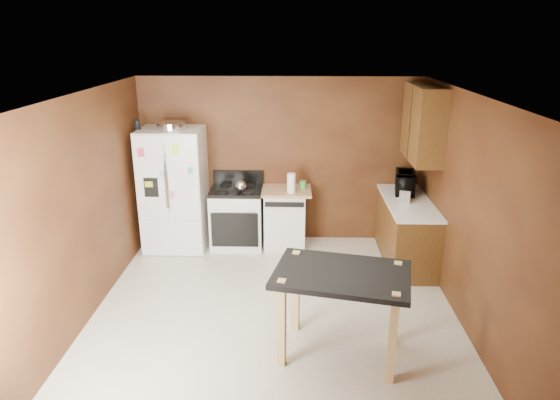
{
  "coord_description": "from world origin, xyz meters",
  "views": [
    {
      "loc": [
        0.21,
        -5.09,
        3.11
      ],
      "look_at": [
        0.04,
        0.85,
        1.1
      ],
      "focal_mm": 32.0,
      "sensor_mm": 36.0,
      "label": 1
    }
  ],
  "objects_px": {
    "pen_cup": "(137,125)",
    "gas_range": "(237,216)",
    "refrigerator": "(174,189)",
    "kettle": "(241,186)",
    "dishwasher": "(285,217)",
    "microwave": "(405,183)",
    "island": "(341,285)",
    "roasting_pan": "(171,126)",
    "green_canister": "(303,185)",
    "toaster": "(406,195)",
    "paper_towel": "(291,183)"
  },
  "relations": [
    {
      "from": "green_canister",
      "to": "island",
      "type": "distance_m",
      "value": 2.8
    },
    {
      "from": "kettle",
      "to": "toaster",
      "type": "height_order",
      "value": "same"
    },
    {
      "from": "refrigerator",
      "to": "gas_range",
      "type": "xyz_separation_m",
      "value": [
        0.91,
        0.06,
        -0.44
      ]
    },
    {
      "from": "kettle",
      "to": "microwave",
      "type": "bearing_deg",
      "value": 0.99
    },
    {
      "from": "toaster",
      "to": "paper_towel",
      "type": "bearing_deg",
      "value": -173.85
    },
    {
      "from": "pen_cup",
      "to": "dishwasher",
      "type": "height_order",
      "value": "pen_cup"
    },
    {
      "from": "kettle",
      "to": "gas_range",
      "type": "xyz_separation_m",
      "value": [
        -0.08,
        0.15,
        -0.52
      ]
    },
    {
      "from": "refrigerator",
      "to": "pen_cup",
      "type": "bearing_deg",
      "value": -174.69
    },
    {
      "from": "roasting_pan",
      "to": "refrigerator",
      "type": "height_order",
      "value": "roasting_pan"
    },
    {
      "from": "kettle",
      "to": "island",
      "type": "relative_size",
      "value": 0.12
    },
    {
      "from": "pen_cup",
      "to": "kettle",
      "type": "distance_m",
      "value": 1.69
    },
    {
      "from": "refrigerator",
      "to": "gas_range",
      "type": "distance_m",
      "value": 1.01
    },
    {
      "from": "kettle",
      "to": "refrigerator",
      "type": "bearing_deg",
      "value": 175.04
    },
    {
      "from": "green_canister",
      "to": "refrigerator",
      "type": "distance_m",
      "value": 1.9
    },
    {
      "from": "roasting_pan",
      "to": "green_canister",
      "type": "height_order",
      "value": "roasting_pan"
    },
    {
      "from": "roasting_pan",
      "to": "kettle",
      "type": "relative_size",
      "value": 2.35
    },
    {
      "from": "pen_cup",
      "to": "kettle",
      "type": "xyz_separation_m",
      "value": [
        1.44,
        -0.04,
        -0.88
      ]
    },
    {
      "from": "toaster",
      "to": "microwave",
      "type": "height_order",
      "value": "microwave"
    },
    {
      "from": "roasting_pan",
      "to": "paper_towel",
      "type": "bearing_deg",
      "value": -1.05
    },
    {
      "from": "toaster",
      "to": "gas_range",
      "type": "height_order",
      "value": "gas_range"
    },
    {
      "from": "refrigerator",
      "to": "paper_towel",
      "type": "bearing_deg",
      "value": -2.09
    },
    {
      "from": "pen_cup",
      "to": "toaster",
      "type": "height_order",
      "value": "pen_cup"
    },
    {
      "from": "roasting_pan",
      "to": "dishwasher",
      "type": "distance_m",
      "value": 2.13
    },
    {
      "from": "refrigerator",
      "to": "kettle",
      "type": "bearing_deg",
      "value": -4.96
    },
    {
      "from": "pen_cup",
      "to": "paper_towel",
      "type": "height_order",
      "value": "pen_cup"
    },
    {
      "from": "toaster",
      "to": "microwave",
      "type": "distance_m",
      "value": 0.37
    },
    {
      "from": "gas_range",
      "to": "microwave",
      "type": "bearing_deg",
      "value": -2.48
    },
    {
      "from": "green_canister",
      "to": "island",
      "type": "xyz_separation_m",
      "value": [
        0.34,
        -2.77,
        -0.17
      ]
    },
    {
      "from": "island",
      "to": "dishwasher",
      "type": "bearing_deg",
      "value": 102.61
    },
    {
      "from": "kettle",
      "to": "gas_range",
      "type": "distance_m",
      "value": 0.55
    },
    {
      "from": "refrigerator",
      "to": "green_canister",
      "type": "bearing_deg",
      "value": 4.59
    },
    {
      "from": "roasting_pan",
      "to": "island",
      "type": "relative_size",
      "value": 0.28
    },
    {
      "from": "pen_cup",
      "to": "toaster",
      "type": "distance_m",
      "value": 3.87
    },
    {
      "from": "pen_cup",
      "to": "refrigerator",
      "type": "relative_size",
      "value": 0.07
    },
    {
      "from": "refrigerator",
      "to": "island",
      "type": "height_order",
      "value": "refrigerator"
    },
    {
      "from": "island",
      "to": "kettle",
      "type": "bearing_deg",
      "value": 116.1
    },
    {
      "from": "pen_cup",
      "to": "toaster",
      "type": "xyz_separation_m",
      "value": [
        3.75,
        -0.36,
        -0.88
      ]
    },
    {
      "from": "green_canister",
      "to": "gas_range",
      "type": "xyz_separation_m",
      "value": [
        -0.99,
        -0.09,
        -0.49
      ]
    },
    {
      "from": "kettle",
      "to": "dishwasher",
      "type": "relative_size",
      "value": 0.19
    },
    {
      "from": "pen_cup",
      "to": "toaster",
      "type": "bearing_deg",
      "value": -5.5
    },
    {
      "from": "roasting_pan",
      "to": "gas_range",
      "type": "distance_m",
      "value": 1.65
    },
    {
      "from": "gas_range",
      "to": "pen_cup",
      "type": "bearing_deg",
      "value": -175.69
    },
    {
      "from": "pen_cup",
      "to": "gas_range",
      "type": "xyz_separation_m",
      "value": [
        1.36,
        0.1,
        -1.4
      ]
    },
    {
      "from": "paper_towel",
      "to": "refrigerator",
      "type": "bearing_deg",
      "value": 177.91
    },
    {
      "from": "refrigerator",
      "to": "gas_range",
      "type": "relative_size",
      "value": 1.64
    },
    {
      "from": "paper_towel",
      "to": "green_canister",
      "type": "distance_m",
      "value": 0.29
    },
    {
      "from": "kettle",
      "to": "green_canister",
      "type": "bearing_deg",
      "value": 14.81
    },
    {
      "from": "toaster",
      "to": "dishwasher",
      "type": "relative_size",
      "value": 0.26
    },
    {
      "from": "pen_cup",
      "to": "island",
      "type": "bearing_deg",
      "value": -43.85
    },
    {
      "from": "roasting_pan",
      "to": "kettle",
      "type": "distance_m",
      "value": 1.3
    }
  ]
}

